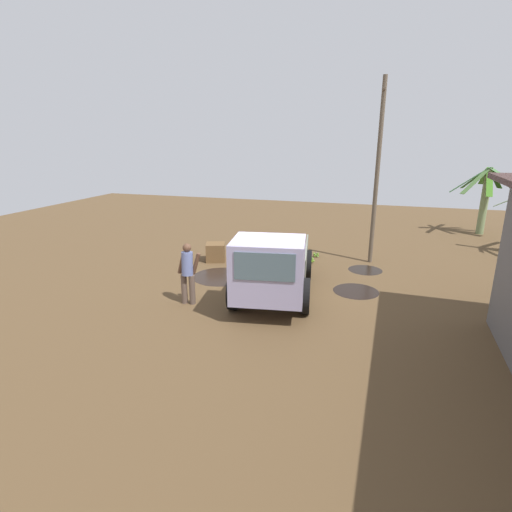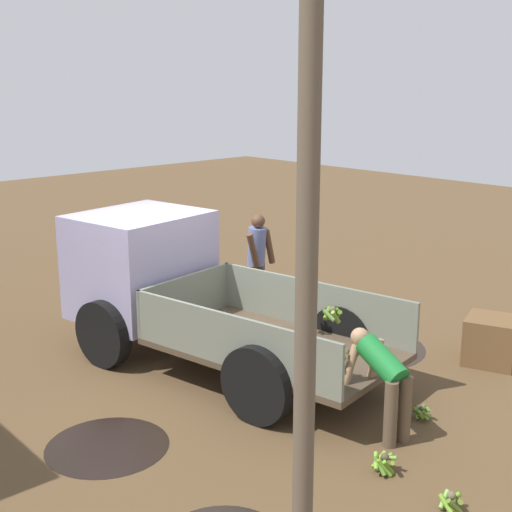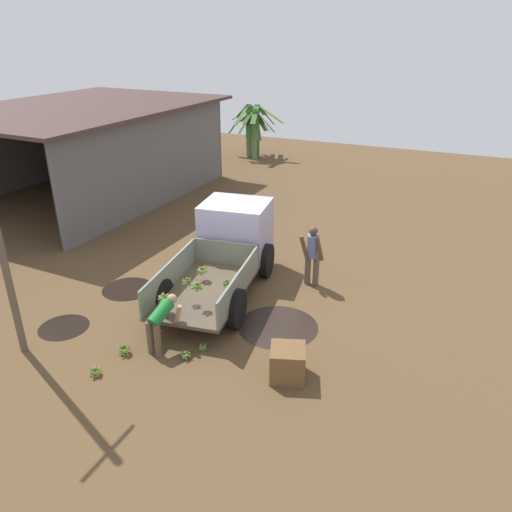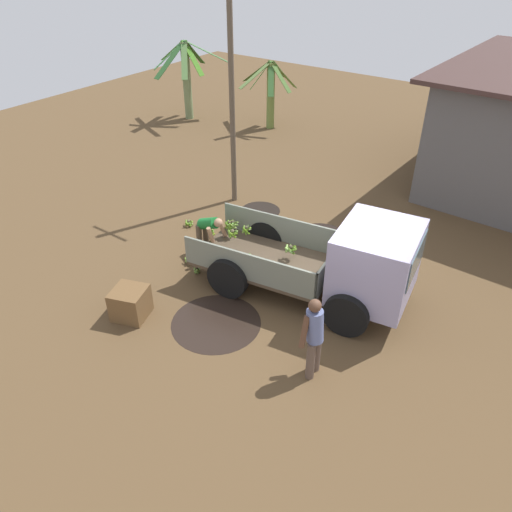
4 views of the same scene
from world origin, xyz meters
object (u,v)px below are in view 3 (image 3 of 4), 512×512
Objects in this scene: person_worker_loading at (161,320)px; banana_bunch_on_ground_3 at (95,371)px; person_foreground_visitor at (312,253)px; banana_bunch_on_ground_1 at (185,354)px; wooden_crate_0 at (288,363)px; cargo_truck at (230,242)px; banana_bunch_on_ground_0 at (203,347)px; banana_bunch_on_ground_2 at (124,349)px.

banana_bunch_on_ground_3 is at bearing 161.13° from person_worker_loading.
person_foreground_visitor is 5.95m from banana_bunch_on_ground_3.
banana_bunch_on_ground_1 is 2.13m from wooden_crate_0.
cargo_truck reaches higher than wooden_crate_0.
cargo_truck is 2.96× the size of person_foreground_visitor.
banana_bunch_on_ground_0 is 0.28× the size of wooden_crate_0.
banana_bunch_on_ground_0 is at bearing -43.30° from banana_bunch_on_ground_3.
banana_bunch_on_ground_2 reaches higher than banana_bunch_on_ground_3.
cargo_truck is 21.96× the size of banana_bunch_on_ground_1.
wooden_crate_0 is at bearing 8.26° from person_foreground_visitor.
banana_bunch_on_ground_2 reaches higher than banana_bunch_on_ground_1.
banana_bunch_on_ground_1 is at bearing -175.71° from cargo_truck.
person_foreground_visitor is at bearing -87.26° from cargo_truck.
person_worker_loading is 1.69× the size of wooden_crate_0.
person_foreground_visitor is at bearing -26.44° from banana_bunch_on_ground_3.
person_foreground_visitor reaches higher than wooden_crate_0.
banana_bunch_on_ground_2 is (-4.49, 2.55, -0.79)m from person_foreground_visitor.
banana_bunch_on_ground_0 is (0.28, -0.80, -0.60)m from person_worker_loading.
banana_bunch_on_ground_2 is at bearing 101.84° from wooden_crate_0.
banana_bunch_on_ground_3 is at bearing -29.80° from person_foreground_visitor.
banana_bunch_on_ground_0 is (-3.70, 1.14, -0.83)m from person_foreground_visitor.
wooden_crate_0 is at bearing -76.85° from person_worker_loading.
banana_bunch_on_ground_0 is 2.17m from banana_bunch_on_ground_3.
wooden_crate_0 is (0.19, -2.72, -0.37)m from person_worker_loading.
banana_bunch_on_ground_3 is at bearing 136.70° from banana_bunch_on_ground_0.
banana_bunch_on_ground_3 reaches higher than banana_bunch_on_ground_1.
cargo_truck is 3.59m from person_worker_loading.
person_foreground_visitor reaches higher than banana_bunch_on_ground_1.
person_foreground_visitor is 6.52× the size of banana_bunch_on_ground_3.
banana_bunch_on_ground_0 is 0.66× the size of banana_bunch_on_ground_2.
person_foreground_visitor reaches higher than banana_bunch_on_ground_3.
banana_bunch_on_ground_3 is 3.72m from wooden_crate_0.
banana_bunch_on_ground_2 reaches higher than banana_bunch_on_ground_0.
banana_bunch_on_ground_3 is (-4.87, 0.49, -0.91)m from cargo_truck.
cargo_truck is at bearing 16.96° from banana_bunch_on_ground_0.
cargo_truck is 4.97m from banana_bunch_on_ground_3.
cargo_truck is 4.19m from banana_bunch_on_ground_2.
banana_bunch_on_ground_2 is at bearing 107.24° from banana_bunch_on_ground_1.
banana_bunch_on_ground_1 is (-4.10, 1.32, -0.81)m from person_foreground_visitor.
person_foreground_visitor is at bearing 11.62° from wooden_crate_0.
banana_bunch_on_ground_1 is at bearing 98.56° from wooden_crate_0.
banana_bunch_on_ground_3 is 0.38× the size of wooden_crate_0.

